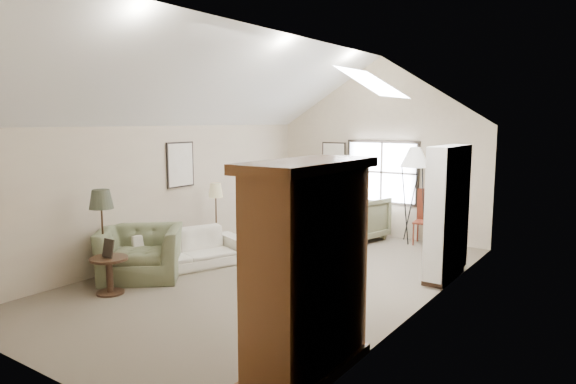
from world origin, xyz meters
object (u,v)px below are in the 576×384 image
Objects in this scene: armoire at (308,270)px; sofa at (183,250)px; coffee_table at (288,265)px; side_chair at (425,217)px; armchair_far at (358,218)px; side_table at (110,276)px; armchair_near at (141,253)px.

sofa is (-3.86, 1.96, -0.77)m from armoire.
coffee_table is 3.80m from side_chair.
armchair_far is at bearing -172.74° from side_chair.
armoire is 6.21m from armchair_far.
side_table is at bearing 174.54° from armoire.
armoire is at bearing -88.99° from side_chair.
side_table is (-1.44, -5.37, -0.20)m from armchair_far.
armchair_near is (-0.16, -0.79, 0.09)m from sofa.
armoire is 3.87m from side_table.
armchair_far is 1.04× the size of coffee_table.
armchair_far is at bearing 112.07° from armoire.
armchair_near reaches higher than coffee_table.
side_table is at bearing -113.14° from armchair_near.
side_chair is at bearing 98.85° from armoire.
sofa is 1.93× the size of side_chair.
side_chair reaches higher than armchair_near.
armoire is 2.08× the size of armchair_far.
armchair_near is at bearing -148.86° from coffee_table.
armchair_near is 1.27× the size of coffee_table.
armchair_far is at bearing 74.98° from side_table.
armchair_near is at bearing 163.85° from armoire.
sofa is 1.60m from side_table.
side_chair is at bearing -152.49° from armchair_far.
sofa is 3.99× the size of side_table.
coffee_table is at bearing 109.40° from armchair_far.
armchair_near is 1.22× the size of armchair_far.
sofa is at bearing -166.21° from coffee_table.
coffee_table is at bearing -112.68° from side_chair.
side_table is (0.26, -0.81, -0.14)m from armchair_near.
armchair_near reaches higher than side_table.
side_table is (-1.84, -2.08, 0.02)m from coffee_table.
sofa is at bearing 93.58° from side_table.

